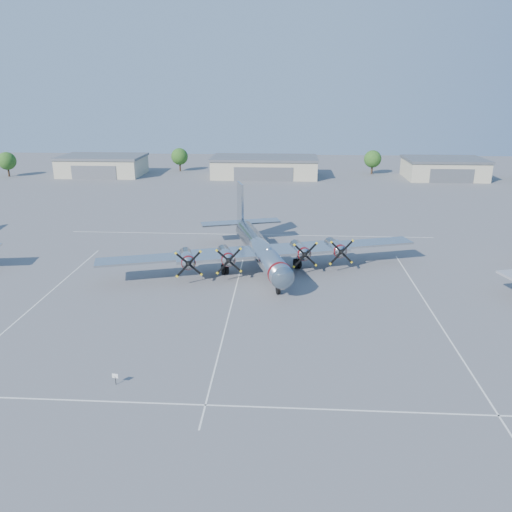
# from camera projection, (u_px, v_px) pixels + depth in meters

# --- Properties ---
(ground) EXTENTS (260.00, 260.00, 0.00)m
(ground) POSITION_uv_depth(u_px,v_px,m) (234.00, 293.00, 59.12)
(ground) COLOR #5B5B5D
(ground) RESTS_ON ground
(parking_lines) EXTENTS (60.00, 50.08, 0.01)m
(parking_lines) POSITION_uv_depth(u_px,v_px,m) (233.00, 299.00, 57.46)
(parking_lines) COLOR silver
(parking_lines) RESTS_ON ground
(hangar_west) EXTENTS (22.60, 14.60, 5.40)m
(hangar_west) POSITION_uv_depth(u_px,v_px,m) (103.00, 165.00, 138.30)
(hangar_west) COLOR #B7AF92
(hangar_west) RESTS_ON ground
(hangar_center) EXTENTS (28.60, 14.60, 5.40)m
(hangar_center) POSITION_uv_depth(u_px,v_px,m) (265.00, 167.00, 135.75)
(hangar_center) COLOR #B7AF92
(hangar_center) RESTS_ON ground
(hangar_east) EXTENTS (20.60, 14.60, 5.40)m
(hangar_east) POSITION_uv_depth(u_px,v_px,m) (444.00, 168.00, 133.03)
(hangar_east) COLOR #B7AF92
(hangar_east) RESTS_ON ground
(tree_far_west) EXTENTS (4.80, 4.80, 6.64)m
(tree_far_west) POSITION_uv_depth(u_px,v_px,m) (7.00, 161.00, 135.48)
(tree_far_west) COLOR #382619
(tree_far_west) RESTS_ON ground
(tree_west) EXTENTS (4.80, 4.80, 6.64)m
(tree_west) POSITION_uv_depth(u_px,v_px,m) (180.00, 157.00, 144.28)
(tree_west) COLOR #382619
(tree_west) RESTS_ON ground
(tree_east) EXTENTS (4.80, 4.80, 6.64)m
(tree_east) POSITION_uv_depth(u_px,v_px,m) (373.00, 159.00, 139.28)
(tree_east) COLOR #382619
(tree_east) RESTS_ON ground
(main_bomber_b29) EXTENTS (48.54, 39.60, 9.31)m
(main_bomber_b29) POSITION_uv_depth(u_px,v_px,m) (259.00, 266.00, 68.03)
(main_bomber_b29) COLOR silver
(main_bomber_b29) RESTS_ON ground
(info_placard) EXTENTS (0.53, 0.12, 1.01)m
(info_placard) POSITION_uv_depth(u_px,v_px,m) (115.00, 377.00, 40.75)
(info_placard) COLOR black
(info_placard) RESTS_ON ground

